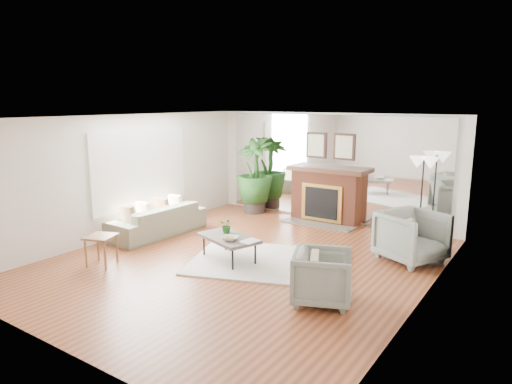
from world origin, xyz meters
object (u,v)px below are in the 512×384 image
Objects in this scene: fireplace at (325,194)px; armchair_front at (323,277)px; coffee_table at (229,238)px; side_table at (101,240)px; potted_ficus at (254,173)px; floor_lamp at (423,170)px; sofa at (158,220)px; armchair_back at (412,237)px.

fireplace is 4.39m from armchair_front.
side_table is at bearing -140.77° from coffee_table.
floor_lamp is (4.10, -0.19, 0.45)m from potted_ficus.
potted_ficus is at bearing 170.39° from sofa.
coffee_table is 0.59× the size of sofa.
floor_lamp reaches higher than coffee_table.
sofa is 5.46m from floor_lamp.
armchair_front reaches higher than coffee_table.
fireplace is at bearing 171.18° from floor_lamp.
floor_lamp reaches higher than armchair_front.
coffee_table is at bearing 81.05° from sofa.
armchair_front is at bearing -166.89° from armchair_back.
armchair_front is (2.10, -0.61, -0.04)m from coffee_table.
potted_ficus is at bearing 89.31° from side_table.
fireplace is at bearing 4.86° from potted_ficus.
floor_lamp is at bearing -2.61° from potted_ficus.
armchair_front is 1.40× the size of side_table.
armchair_back reaches higher than coffee_table.
armchair_front is at bearing 78.64° from sofa.
sofa is 2.17× the size of armchair_back.
armchair_front is (-0.55, -2.38, -0.08)m from armchair_back.
sofa is 1.14× the size of potted_ficus.
floor_lamp is at bearing -27.84° from armchair_front.
armchair_back is (4.87, 1.34, 0.14)m from sofa.
sofa reaches higher than coffee_table.
coffee_table is at bearing 51.79° from armchair_front.
armchair_back reaches higher than sofa.
armchair_back is at bearing 35.99° from side_table.
side_table is 0.34× the size of floor_lamp.
side_table reaches higher than coffee_table.
coffee_table is 3.64m from potted_ficus.
coffee_table is at bearing -94.04° from fireplace.
fireplace reaches higher than coffee_table.
armchair_back is (2.65, 1.77, 0.04)m from coffee_table.
potted_ficus reaches higher than armchair_back.
fireplace reaches higher than armchair_front.
potted_ficus is at bearing 117.01° from coffee_table.
sofa is 2.91m from potted_ficus.
armchair_back is 1.68× the size of side_table.
potted_ficus reaches higher than floor_lamp.
armchair_back reaches higher than armchair_front.
fireplace is 0.96× the size of sofa.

